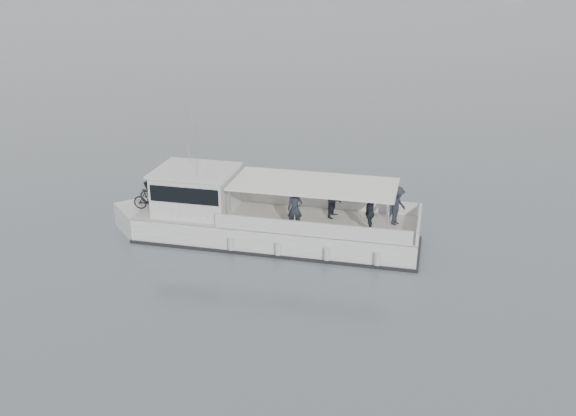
{
  "coord_description": "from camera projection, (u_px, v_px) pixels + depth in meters",
  "views": [
    {
      "loc": [
        -0.84,
        -27.71,
        11.97
      ],
      "look_at": [
        -1.01,
        -1.66,
        1.6
      ],
      "focal_mm": 40.0,
      "sensor_mm": 36.0,
      "label": 1
    }
  ],
  "objects": [
    {
      "name": "tour_boat",
      "position": [
        250.0,
        219.0,
        28.54
      ],
      "size": [
        14.2,
        6.15,
        5.94
      ],
      "rotation": [
        0.0,
        0.0,
        -0.22
      ],
      "color": "white",
      "rests_on": "ground"
    },
    {
      "name": "ground",
      "position": [
        310.0,
        227.0,
        30.17
      ],
      "size": [
        1400.0,
        1400.0,
        0.0
      ],
      "primitive_type": "plane",
      "color": "slate",
      "rests_on": "ground"
    }
  ]
}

